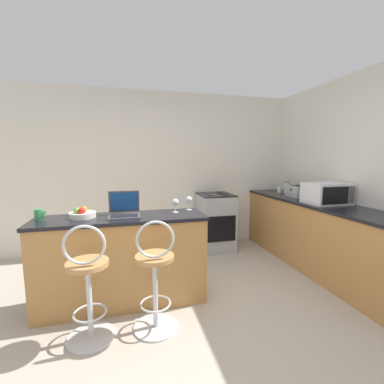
{
  "coord_description": "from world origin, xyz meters",
  "views": [
    {
      "loc": [
        -0.44,
        -1.96,
        1.52
      ],
      "look_at": [
        0.47,
        1.64,
        1.03
      ],
      "focal_mm": 24.0,
      "sensor_mm": 36.0,
      "label": 1
    }
  ],
  "objects_px": {
    "bar_stool_near": "(88,286)",
    "microwave": "(327,193)",
    "laptop": "(124,209)",
    "toaster": "(298,191)",
    "wine_glass_short": "(175,203)",
    "mug_green": "(39,214)",
    "mug_white": "(280,190)",
    "wine_glass_tall": "(189,200)",
    "stove_range": "(215,221)",
    "storage_jar": "(287,187)",
    "fruit_bowl": "(82,214)",
    "bar_stool_far": "(155,279)"
  },
  "relations": [
    {
      "from": "laptop",
      "to": "wine_glass_tall",
      "type": "bearing_deg",
      "value": 8.82
    },
    {
      "from": "storage_jar",
      "to": "fruit_bowl",
      "type": "bearing_deg",
      "value": -160.79
    },
    {
      "from": "mug_white",
      "to": "toaster",
      "type": "bearing_deg",
      "value": -94.84
    },
    {
      "from": "wine_glass_short",
      "to": "fruit_bowl",
      "type": "bearing_deg",
      "value": -178.87
    },
    {
      "from": "bar_stool_far",
      "to": "mug_white",
      "type": "distance_m",
      "value": 2.99
    },
    {
      "from": "mug_white",
      "to": "bar_stool_near",
      "type": "bearing_deg",
      "value": -148.58
    },
    {
      "from": "storage_jar",
      "to": "microwave",
      "type": "bearing_deg",
      "value": -95.01
    },
    {
      "from": "bar_stool_near",
      "to": "bar_stool_far",
      "type": "bearing_deg",
      "value": 0.0
    },
    {
      "from": "bar_stool_near",
      "to": "stove_range",
      "type": "distance_m",
      "value": 2.54
    },
    {
      "from": "laptop",
      "to": "toaster",
      "type": "bearing_deg",
      "value": 14.07
    },
    {
      "from": "laptop",
      "to": "mug_white",
      "type": "distance_m",
      "value": 2.87
    },
    {
      "from": "microwave",
      "to": "toaster",
      "type": "bearing_deg",
      "value": 90.81
    },
    {
      "from": "wine_glass_short",
      "to": "mug_green",
      "type": "height_order",
      "value": "wine_glass_short"
    },
    {
      "from": "microwave",
      "to": "toaster",
      "type": "height_order",
      "value": "microwave"
    },
    {
      "from": "stove_range",
      "to": "mug_green",
      "type": "xyz_separation_m",
      "value": [
        -2.25,
        -1.26,
        0.52
      ]
    },
    {
      "from": "bar_stool_far",
      "to": "mug_white",
      "type": "xyz_separation_m",
      "value": [
        2.35,
        1.77,
        0.5
      ]
    },
    {
      "from": "laptop",
      "to": "mug_green",
      "type": "bearing_deg",
      "value": 179.58
    },
    {
      "from": "bar_stool_near",
      "to": "fruit_bowl",
      "type": "xyz_separation_m",
      "value": [
        -0.11,
        0.57,
        0.49
      ]
    },
    {
      "from": "mug_white",
      "to": "mug_green",
      "type": "height_order",
      "value": "mug_green"
    },
    {
      "from": "wine_glass_short",
      "to": "wine_glass_tall",
      "type": "xyz_separation_m",
      "value": [
        0.18,
        0.1,
        0.01
      ]
    },
    {
      "from": "fruit_bowl",
      "to": "wine_glass_tall",
      "type": "xyz_separation_m",
      "value": [
        1.13,
        0.12,
        0.08
      ]
    },
    {
      "from": "bar_stool_far",
      "to": "fruit_bowl",
      "type": "relative_size",
      "value": 3.97
    },
    {
      "from": "bar_stool_near",
      "to": "bar_stool_far",
      "type": "xyz_separation_m",
      "value": [
        0.55,
        0.0,
        0.0
      ]
    },
    {
      "from": "bar_stool_near",
      "to": "fruit_bowl",
      "type": "height_order",
      "value": "fruit_bowl"
    },
    {
      "from": "microwave",
      "to": "stove_range",
      "type": "bearing_deg",
      "value": 132.88
    },
    {
      "from": "microwave",
      "to": "wine_glass_short",
      "type": "distance_m",
      "value": 2.02
    },
    {
      "from": "bar_stool_far",
      "to": "wine_glass_tall",
      "type": "distance_m",
      "value": 1.01
    },
    {
      "from": "laptop",
      "to": "fruit_bowl",
      "type": "xyz_separation_m",
      "value": [
        -0.41,
        -0.0,
        -0.03
      ]
    },
    {
      "from": "laptop",
      "to": "wine_glass_tall",
      "type": "height_order",
      "value": "laptop"
    },
    {
      "from": "bar_stool_near",
      "to": "microwave",
      "type": "xyz_separation_m",
      "value": [
        2.86,
        0.64,
        0.59
      ]
    },
    {
      "from": "toaster",
      "to": "mug_green",
      "type": "height_order",
      "value": "toaster"
    },
    {
      "from": "microwave",
      "to": "fruit_bowl",
      "type": "relative_size",
      "value": 2.06
    },
    {
      "from": "bar_stool_far",
      "to": "fruit_bowl",
      "type": "distance_m",
      "value": 1.0
    },
    {
      "from": "bar_stool_near",
      "to": "wine_glass_short",
      "type": "relative_size",
      "value": 6.66
    },
    {
      "from": "microwave",
      "to": "fruit_bowl",
      "type": "xyz_separation_m",
      "value": [
        -2.97,
        -0.07,
        -0.1
      ]
    },
    {
      "from": "laptop",
      "to": "mug_green",
      "type": "distance_m",
      "value": 0.8
    },
    {
      "from": "stove_range",
      "to": "mug_green",
      "type": "height_order",
      "value": "mug_green"
    },
    {
      "from": "microwave",
      "to": "bar_stool_far",
      "type": "bearing_deg",
      "value": -164.43
    },
    {
      "from": "storage_jar",
      "to": "wine_glass_short",
      "type": "bearing_deg",
      "value": -153.57
    },
    {
      "from": "storage_jar",
      "to": "wine_glass_tall",
      "type": "relative_size",
      "value": 1.28
    },
    {
      "from": "bar_stool_near",
      "to": "stove_range",
      "type": "height_order",
      "value": "bar_stool_near"
    },
    {
      "from": "wine_glass_tall",
      "to": "stove_range",
      "type": "bearing_deg",
      "value": 57.54
    },
    {
      "from": "laptop",
      "to": "wine_glass_short",
      "type": "bearing_deg",
      "value": 1.54
    },
    {
      "from": "laptop",
      "to": "microwave",
      "type": "distance_m",
      "value": 2.57
    },
    {
      "from": "bar_stool_near",
      "to": "toaster",
      "type": "xyz_separation_m",
      "value": [
        2.86,
        1.22,
        0.54
      ]
    },
    {
      "from": "laptop",
      "to": "mug_white",
      "type": "height_order",
      "value": "laptop"
    },
    {
      "from": "bar_stool_far",
      "to": "storage_jar",
      "type": "xyz_separation_m",
      "value": [
        2.4,
        1.64,
        0.55
      ]
    },
    {
      "from": "bar_stool_near",
      "to": "storage_jar",
      "type": "xyz_separation_m",
      "value": [
        2.95,
        1.64,
        0.55
      ]
    },
    {
      "from": "microwave",
      "to": "wine_glass_tall",
      "type": "height_order",
      "value": "microwave"
    },
    {
      "from": "stove_range",
      "to": "storage_jar",
      "type": "distance_m",
      "value": 1.34
    }
  ]
}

